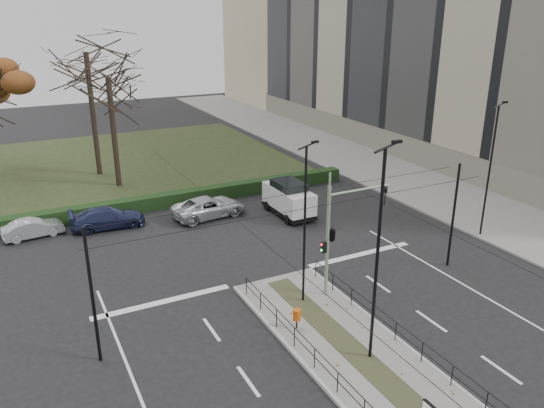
{
  "coord_description": "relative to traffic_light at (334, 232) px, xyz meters",
  "views": [
    {
      "loc": [
        -11.62,
        -17.62,
        13.65
      ],
      "look_at": [
        1.34,
        7.79,
        3.19
      ],
      "focal_mm": 35.0,
      "sensor_mm": 36.0,
      "label": 1
    }
  ],
  "objects": [
    {
      "name": "sidewalk_east",
      "position": [
        16.17,
        19.84,
        -3.42
      ],
      "size": [
        8.0,
        90.0,
        0.14
      ],
      "primitive_type": "cube",
      "color": "slate",
      "rests_on": "ground"
    },
    {
      "name": "white_van",
      "position": [
        3.52,
        10.92,
        -2.21
      ],
      "size": [
        2.17,
        4.65,
        2.46
      ],
      "color": "silver",
      "rests_on": "ground"
    },
    {
      "name": "median_railing",
      "position": [
        -1.83,
        -4.76,
        -2.51
      ],
      "size": [
        4.14,
        13.24,
        0.92
      ],
      "color": "black",
      "rests_on": "median_island"
    },
    {
      "name": "hedge",
      "position": [
        -7.83,
        16.44,
        -2.99
      ],
      "size": [
        38.0,
        1.0,
        1.0
      ],
      "primitive_type": "cube",
      "color": "black",
      "rests_on": "ground"
    },
    {
      "name": "bare_tree_center",
      "position": [
        -6.66,
        26.95,
        6.21
      ],
      "size": [
        8.87,
        8.87,
        13.76
      ],
      "color": "black",
      "rests_on": "park"
    },
    {
      "name": "ground",
      "position": [
        -1.83,
        -2.16,
        -3.49
      ],
      "size": [
        140.0,
        140.0,
        0.0
      ],
      "primitive_type": "plane",
      "color": "black",
      "rests_on": "ground"
    },
    {
      "name": "median_island",
      "position": [
        -1.83,
        -4.66,
        -3.42
      ],
      "size": [
        4.4,
        15.0,
        0.14
      ],
      "primitive_type": "cube",
      "color": "slate",
      "rests_on": "ground"
    },
    {
      "name": "streetlamp_sidewalk",
      "position": [
        12.68,
        1.99,
        0.95
      ],
      "size": [
        0.71,
        0.14,
        8.45
      ],
      "color": "black",
      "rests_on": "sidewalk_east"
    },
    {
      "name": "traffic_light",
      "position": [
        0.0,
        0.0,
        0.0
      ],
      "size": [
        3.91,
        2.25,
        5.75
      ],
      "color": "gray",
      "rests_on": "median_island"
    },
    {
      "name": "apartment_block",
      "position": [
        26.13,
        21.81,
        6.91
      ],
      "size": [
        13.09,
        52.1,
        21.64
      ],
      "color": "tan",
      "rests_on": "ground"
    },
    {
      "name": "parked_car_third",
      "position": [
        -8.35,
        14.29,
        -2.79
      ],
      "size": [
        4.93,
        2.29,
        1.39
      ],
      "primitive_type": "imported",
      "rotation": [
        0.0,
        0.0,
        1.5
      ],
      "color": "#1F254A",
      "rests_on": "ground"
    },
    {
      "name": "streetlamp_median_far",
      "position": [
        -1.63,
        -0.0,
        0.73
      ],
      "size": [
        0.67,
        0.14,
        8.03
      ],
      "color": "black",
      "rests_on": "median_island"
    },
    {
      "name": "catenary",
      "position": [
        -1.83,
        -0.54,
        -0.07
      ],
      "size": [
        20.0,
        34.0,
        6.0
      ],
      "color": "black",
      "rests_on": "ground"
    },
    {
      "name": "parked_car_second",
      "position": [
        -12.89,
        14.85,
        -2.88
      ],
      "size": [
        3.81,
        1.72,
        1.21
      ],
      "primitive_type": "imported",
      "rotation": [
        0.0,
        0.0,
        1.69
      ],
      "color": "#B8BCC1",
      "rests_on": "ground"
    },
    {
      "name": "bare_tree_near",
      "position": [
        -5.83,
        22.9,
        4.71
      ],
      "size": [
        6.27,
        6.27,
        11.61
      ],
      "color": "black",
      "rests_on": "park"
    },
    {
      "name": "parked_car_fourth",
      "position": [
        -1.64,
        13.13,
        -2.77
      ],
      "size": [
        5.4,
        2.99,
        1.43
      ],
      "primitive_type": "imported",
      "rotation": [
        0.0,
        0.0,
        1.69
      ],
      "color": "#B8BCC1",
      "rests_on": "ground"
    },
    {
      "name": "litter_bin",
      "position": [
        -3.12,
        -1.98,
        -2.67
      ],
      "size": [
        0.37,
        0.37,
        0.94
      ],
      "color": "black",
      "rests_on": "median_island"
    },
    {
      "name": "streetlamp_median_near",
      "position": [
        -1.43,
        -5.18,
        1.29
      ],
      "size": [
        0.76,
        0.16,
        9.11
      ],
      "color": "black",
      "rests_on": "median_island"
    },
    {
      "name": "park",
      "position": [
        -7.83,
        29.84,
        -3.44
      ],
      "size": [
        38.0,
        26.0,
        0.1
      ],
      "primitive_type": "cube",
      "color": "#252E17",
      "rests_on": "ground"
    }
  ]
}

